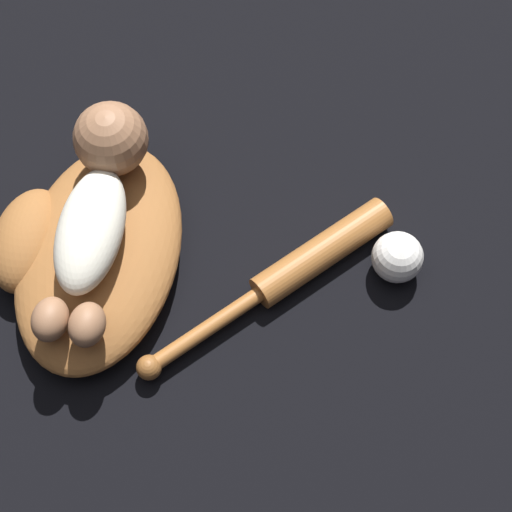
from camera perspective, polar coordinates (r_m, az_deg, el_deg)
ground_plane at (r=1.30m, az=-10.69°, el=-2.05°), size 6.00×6.00×0.00m
baseball_glove at (r=1.28m, az=-11.18°, el=0.25°), size 0.44×0.36×0.08m
baby_figure at (r=1.22m, az=-10.53°, el=3.80°), size 0.35×0.22×0.11m
baseball_bat at (r=1.26m, az=2.72°, el=-0.88°), size 0.42×0.21×0.05m
baseball at (r=1.27m, az=9.41°, el=-0.08°), size 0.08×0.08×0.08m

